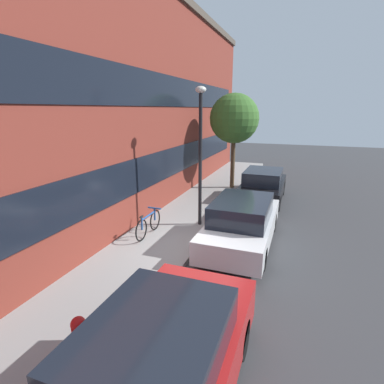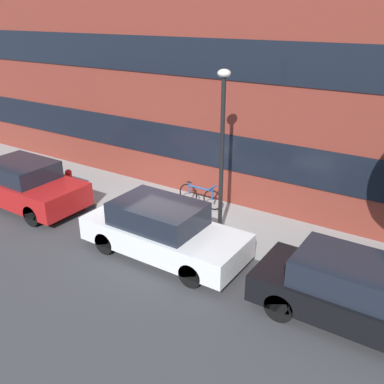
% 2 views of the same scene
% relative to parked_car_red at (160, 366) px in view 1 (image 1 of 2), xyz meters
% --- Properties ---
extents(ground_plane, '(56.00, 56.00, 0.00)m').
position_rel_parked_car_red_xyz_m(ground_plane, '(4.37, 1.05, -0.72)').
color(ground_plane, '#38383A').
extents(sidewalk_strip, '(28.00, 2.37, 0.13)m').
position_rel_parked_car_red_xyz_m(sidewalk_strip, '(4.37, 2.24, -0.65)').
color(sidewalk_strip, gray).
rests_on(sidewalk_strip, ground_plane).
extents(rowhouse_facade, '(28.00, 1.02, 8.07)m').
position_rel_parked_car_red_xyz_m(rowhouse_facade, '(4.37, 3.87, 3.33)').
color(rowhouse_facade, maroon).
rests_on(rowhouse_facade, ground_plane).
extents(parked_car_red, '(3.95, 1.75, 1.44)m').
position_rel_parked_car_red_xyz_m(parked_car_red, '(0.00, 0.00, 0.00)').
color(parked_car_red, '#AD1919').
rests_on(parked_car_red, ground_plane).
extents(parked_car_white, '(4.18, 1.68, 1.39)m').
position_rel_parked_car_red_xyz_m(parked_car_white, '(5.31, -0.00, -0.04)').
color(parked_car_white, silver).
rests_on(parked_car_white, ground_plane).
extents(parked_car_black, '(3.84, 1.65, 1.35)m').
position_rel_parked_car_red_xyz_m(parked_car_black, '(9.89, 0.00, -0.04)').
color(parked_car_black, black).
rests_on(parked_car_black, ground_plane).
extents(fire_hydrant, '(0.56, 0.31, 0.69)m').
position_rel_parked_car_red_xyz_m(fire_hydrant, '(0.27, 1.48, -0.24)').
color(fire_hydrant, red).
rests_on(fire_hydrant, sidewalk_strip).
extents(bicycle, '(1.52, 0.44, 0.74)m').
position_rel_parked_car_red_xyz_m(bicycle, '(4.72, 2.69, -0.21)').
color(bicycle, black).
rests_on(bicycle, sidewalk_strip).
extents(street_tree, '(2.25, 2.25, 4.38)m').
position_rel_parked_car_red_xyz_m(street_tree, '(11.18, 1.62, 2.65)').
color(street_tree, brown).
rests_on(street_tree, sidewalk_strip).
extents(lamp_post, '(0.32, 0.32, 4.31)m').
position_rel_parked_car_red_xyz_m(lamp_post, '(6.08, 1.53, 2.10)').
color(lamp_post, black).
rests_on(lamp_post, sidewalk_strip).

